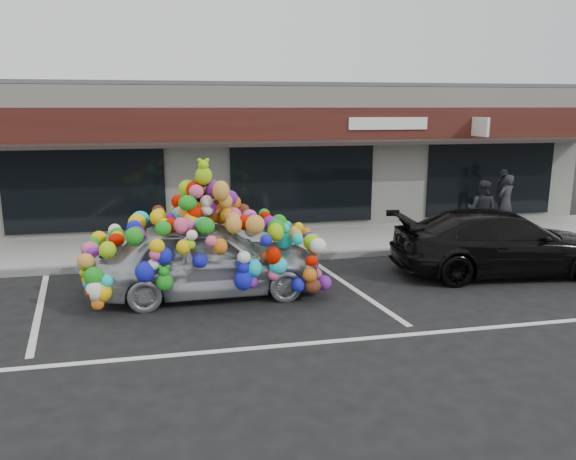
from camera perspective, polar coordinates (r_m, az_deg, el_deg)
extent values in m
plane|color=black|center=(10.90, -7.37, -7.13)|extent=(90.00, 90.00, 0.00)
cube|color=silver|center=(18.82, -9.66, 7.60)|extent=(24.00, 6.00, 4.20)
cube|color=#59595B|center=(18.77, -9.90, 14.15)|extent=(24.00, 6.00, 0.12)
cube|color=#39120F|center=(15.69, -9.32, 10.53)|extent=(24.00, 0.18, 0.90)
cube|color=black|center=(15.20, -9.16, 8.59)|extent=(24.00, 1.20, 0.10)
cube|color=white|center=(17.64, 18.88, 9.90)|extent=(0.08, 0.95, 0.55)
cube|color=white|center=(16.76, 10.17, 10.61)|extent=(2.40, 0.04, 0.35)
cube|color=black|center=(16.03, -19.91, 3.88)|extent=(4.20, 0.12, 2.30)
cube|color=black|center=(16.30, 1.51, 4.75)|extent=(4.20, 0.12, 2.30)
cube|color=black|center=(18.61, 19.86, 4.98)|extent=(4.20, 0.12, 2.30)
cube|color=gray|center=(14.70, -8.64, -1.70)|extent=(26.00, 3.00, 0.15)
cube|color=slate|center=(13.25, -8.26, -3.25)|extent=(26.00, 0.18, 0.16)
cube|color=silver|center=(11.33, -23.94, -7.34)|extent=(0.73, 4.37, 0.01)
cube|color=silver|center=(11.61, 6.52, -5.84)|extent=(0.73, 4.37, 0.01)
cube|color=silver|center=(9.15, 6.66, -10.99)|extent=(14.00, 0.12, 0.01)
imported|color=#B8BCC4|center=(11.07, -8.27, -2.81)|extent=(1.82, 4.39, 1.49)
ellipsoid|color=#EA0900|center=(10.81, -8.49, 3.86)|extent=(1.34, 1.85, 1.11)
sphere|color=#FFA500|center=(11.04, -0.34, -0.96)|extent=(0.34, 0.34, 0.34)
sphere|color=#242AC9|center=(10.26, -4.53, -5.07)|extent=(0.36, 0.36, 0.36)
sphere|color=green|center=(12.01, -12.36, -2.47)|extent=(0.30, 0.30, 0.30)
sphere|color=#FA59A3|center=(10.74, -8.57, 6.54)|extent=(0.32, 0.32, 0.32)
sphere|color=gold|center=(11.09, -15.12, -1.28)|extent=(0.30, 0.30, 0.30)
imported|color=black|center=(13.22, 20.88, -1.20)|extent=(2.38, 4.98, 1.40)
imported|color=#24252A|center=(17.52, 21.25, 2.73)|extent=(0.66, 0.55, 1.56)
imported|color=black|center=(15.83, 19.07, 1.97)|extent=(0.97, 0.96, 1.58)
imported|color=black|center=(17.93, 20.86, 3.15)|extent=(1.06, 0.72, 1.68)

